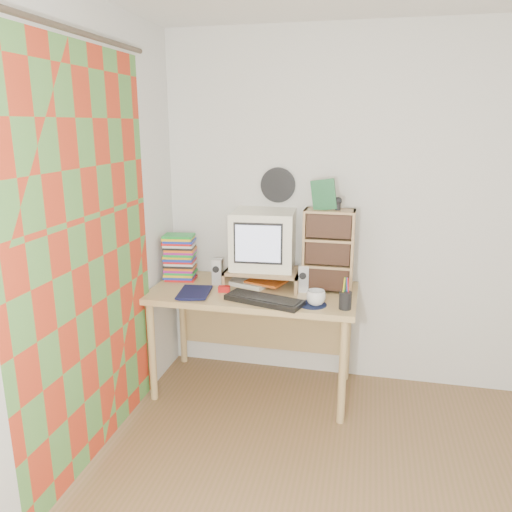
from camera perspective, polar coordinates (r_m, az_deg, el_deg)
The scene contains 20 objects.
back_wall at distance 3.59m, azimuth 17.34°, elevation 4.54°, with size 3.50×3.50×0.00m, color silver.
left_wall at distance 2.38m, azimuth -25.57°, elevation -1.34°, with size 3.50×3.50×0.00m, color silver.
curtain at distance 2.76m, azimuth -18.62°, elevation -0.70°, with size 2.20×2.20×0.00m, color red.
wall_disc at distance 3.59m, azimuth 2.52°, elevation 8.10°, with size 0.25×0.25×0.02m, color black.
desk at distance 3.53m, azimuth -0.07°, elevation -5.64°, with size 1.40×0.70×0.75m.
monitor_riser at distance 3.48m, azimuth 0.86°, elevation -1.97°, with size 0.52×0.30×0.12m.
crt_monitor at distance 3.47m, azimuth 0.82°, elevation 1.85°, with size 0.42×0.42×0.40m, color white.
speaker_left at distance 3.53m, azimuth -4.43°, elevation -1.80°, with size 0.07×0.07×0.18m, color silver.
speaker_right at distance 3.39m, azimuth 5.44°, elevation -2.54°, with size 0.07×0.07×0.18m, color silver.
keyboard at distance 3.19m, azimuth 0.93°, elevation -5.05°, with size 0.50×0.17×0.03m, color black.
dvd_stack at distance 3.66m, azimuth -8.70°, elevation -0.39°, with size 0.21×0.15×0.30m, color brown, non-canonical shape.
cd_rack at distance 3.38m, azimuth 8.28°, elevation 0.61°, with size 0.33×0.18×0.56m, color tan.
mug at distance 3.16m, azimuth 6.86°, elevation -4.76°, with size 0.12×0.12×0.10m, color silver.
diary at distance 3.38m, azimuth -8.73°, elevation -3.90°, with size 0.25×0.18×0.05m, color #0E1035.
mousepad at distance 3.17m, azimuth 6.44°, elevation -5.53°, with size 0.18×0.18×0.00m, color #0F1932.
pen_cup at distance 3.11m, azimuth 10.18°, elevation -4.64°, with size 0.08×0.08×0.15m, color black, non-canonical shape.
papers at distance 3.54m, azimuth 0.00°, elevation -2.96°, with size 0.29×0.22×0.04m, color silver, non-canonical shape.
red_box at distance 3.39m, azimuth -3.66°, elevation -3.78°, with size 0.08×0.05×0.04m, color red.
game_box at distance 3.30m, azimuth 7.75°, elevation 6.96°, with size 0.15×0.03×0.20m, color #18542B.
webcam at distance 3.31m, azimuth 9.35°, elevation 5.94°, with size 0.05×0.05×0.09m, color black, non-canonical shape.
Camera 1 is at (-0.29, -1.78, 1.86)m, focal length 35.00 mm.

